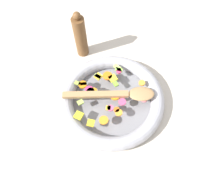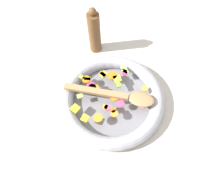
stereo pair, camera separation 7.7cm
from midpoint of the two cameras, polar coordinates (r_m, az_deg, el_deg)
The scene contains 5 objects.
ground_plane at distance 0.81m, azimuth 2.69°, elevation -1.90°, with size 4.00×4.00×0.00m, color beige.
skillet at distance 0.79m, azimuth 2.76°, elevation -1.20°, with size 0.38×0.38×0.05m.
chopped_vegetables at distance 0.77m, azimuth 1.54°, elevation 0.95°, with size 0.26×0.26×0.01m.
wooden_spoon at distance 0.76m, azimuth 4.57°, elevation -0.11°, with size 0.28×0.22×0.01m.
pepper_mill at distance 0.88m, azimuth -2.06°, elevation 16.12°, with size 0.05×0.05×0.21m.
Camera 2 is at (0.26, -0.25, 0.73)m, focal length 35.00 mm.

